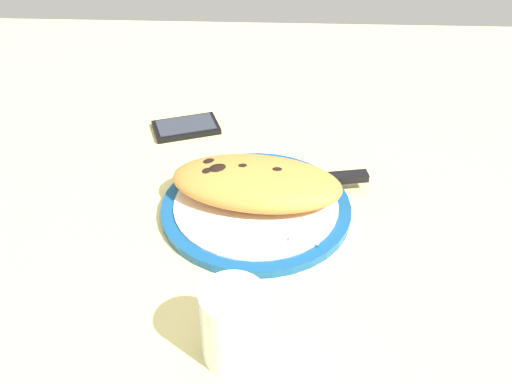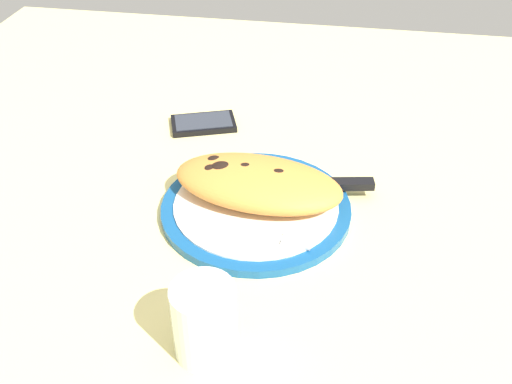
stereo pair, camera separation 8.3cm
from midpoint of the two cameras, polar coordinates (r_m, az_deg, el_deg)
ground_plane at (r=86.51cm, az=-2.76°, el=-2.81°), size 150.00×150.00×3.00cm
plate at (r=85.08cm, az=-2.80°, el=-1.63°), size 27.49×27.49×1.60cm
calzone at (r=84.45cm, az=-2.88°, el=0.82°), size 26.12×15.79×4.86cm
fork at (r=78.90cm, az=-2.10°, el=-4.26°), size 17.85×3.09×0.40cm
knife at (r=88.27cm, az=3.13°, el=1.04°), size 23.32×6.03×1.20cm
smartphone at (r=105.61cm, az=-9.07°, el=6.16°), size 12.87×10.08×1.16cm
water_glass at (r=64.85cm, az=-5.98°, el=-13.16°), size 7.05×7.05×9.41cm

